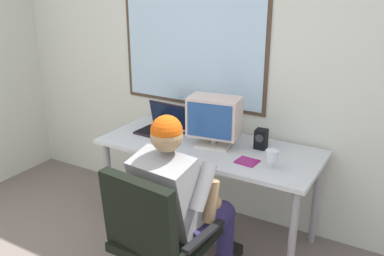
{
  "coord_description": "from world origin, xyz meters",
  "views": [
    {
      "loc": [
        1.28,
        -0.93,
        1.95
      ],
      "look_at": [
        -0.0,
        1.29,
        1.02
      ],
      "focal_mm": 39.62,
      "sensor_mm": 36.0,
      "label": 1
    }
  ],
  "objects_px": {
    "desk": "(209,155)",
    "laptop": "(163,125)",
    "office_chair": "(155,232)",
    "person_seated": "(180,198)",
    "crt_monitor": "(214,118)",
    "desk_speaker": "(261,139)",
    "wine_glass": "(272,156)",
    "cd_case": "(247,162)"
  },
  "relations": [
    {
      "from": "office_chair",
      "to": "person_seated",
      "type": "height_order",
      "value": "person_seated"
    },
    {
      "from": "laptop",
      "to": "cd_case",
      "type": "distance_m",
      "value": 0.85
    },
    {
      "from": "laptop",
      "to": "cd_case",
      "type": "relative_size",
      "value": 2.38
    },
    {
      "from": "desk",
      "to": "cd_case",
      "type": "distance_m",
      "value": 0.4
    },
    {
      "from": "office_chair",
      "to": "wine_glass",
      "type": "xyz_separation_m",
      "value": [
        0.46,
        0.68,
        0.33
      ]
    },
    {
      "from": "person_seated",
      "to": "desk_speaker",
      "type": "bearing_deg",
      "value": 71.26
    },
    {
      "from": "desk_speaker",
      "to": "cd_case",
      "type": "bearing_deg",
      "value": -87.45
    },
    {
      "from": "crt_monitor",
      "to": "wine_glass",
      "type": "xyz_separation_m",
      "value": [
        0.51,
        -0.17,
        -0.12
      ]
    },
    {
      "from": "desk",
      "to": "person_seated",
      "type": "distance_m",
      "value": 0.6
    },
    {
      "from": "office_chair",
      "to": "crt_monitor",
      "type": "relative_size",
      "value": 2.32
    },
    {
      "from": "laptop",
      "to": "wine_glass",
      "type": "bearing_deg",
      "value": -13.18
    },
    {
      "from": "laptop",
      "to": "cd_case",
      "type": "height_order",
      "value": "laptop"
    },
    {
      "from": "desk",
      "to": "wine_glass",
      "type": "distance_m",
      "value": 0.59
    },
    {
      "from": "person_seated",
      "to": "desk_speaker",
      "type": "distance_m",
      "value": 0.79
    },
    {
      "from": "laptop",
      "to": "wine_glass",
      "type": "distance_m",
      "value": 1.03
    },
    {
      "from": "person_seated",
      "to": "cd_case",
      "type": "height_order",
      "value": "person_seated"
    },
    {
      "from": "desk",
      "to": "laptop",
      "type": "height_order",
      "value": "laptop"
    },
    {
      "from": "person_seated",
      "to": "desk_speaker",
      "type": "height_order",
      "value": "person_seated"
    },
    {
      "from": "cd_case",
      "to": "desk",
      "type": "bearing_deg",
      "value": 159.11
    },
    {
      "from": "crt_monitor",
      "to": "person_seated",
      "type": "bearing_deg",
      "value": -83.07
    },
    {
      "from": "person_seated",
      "to": "cd_case",
      "type": "distance_m",
      "value": 0.53
    },
    {
      "from": "laptop",
      "to": "desk_speaker",
      "type": "relative_size",
      "value": 2.52
    },
    {
      "from": "office_chair",
      "to": "cd_case",
      "type": "bearing_deg",
      "value": 68.21
    },
    {
      "from": "office_chair",
      "to": "crt_monitor",
      "type": "distance_m",
      "value": 0.97
    },
    {
      "from": "person_seated",
      "to": "laptop",
      "type": "bearing_deg",
      "value": 130.51
    },
    {
      "from": "desk",
      "to": "cd_case",
      "type": "height_order",
      "value": "cd_case"
    },
    {
      "from": "wine_glass",
      "to": "office_chair",
      "type": "bearing_deg",
      "value": -124.16
    },
    {
      "from": "desk",
      "to": "laptop",
      "type": "relative_size",
      "value": 4.54
    },
    {
      "from": "office_chair",
      "to": "laptop",
      "type": "bearing_deg",
      "value": 120.52
    },
    {
      "from": "crt_monitor",
      "to": "cd_case",
      "type": "xyz_separation_m",
      "value": [
        0.33,
        -0.15,
        -0.21
      ]
    },
    {
      "from": "desk",
      "to": "wine_glass",
      "type": "xyz_separation_m",
      "value": [
        0.54,
        -0.16,
        0.18
      ]
    },
    {
      "from": "office_chair",
      "to": "wine_glass",
      "type": "relative_size",
      "value": 6.78
    },
    {
      "from": "person_seated",
      "to": "crt_monitor",
      "type": "relative_size",
      "value": 3.05
    },
    {
      "from": "crt_monitor",
      "to": "cd_case",
      "type": "height_order",
      "value": "crt_monitor"
    },
    {
      "from": "office_chair",
      "to": "desk",
      "type": "bearing_deg",
      "value": 95.7
    },
    {
      "from": "crt_monitor",
      "to": "desk_speaker",
      "type": "bearing_deg",
      "value": 22.33
    },
    {
      "from": "laptop",
      "to": "cd_case",
      "type": "bearing_deg",
      "value": -14.32
    },
    {
      "from": "office_chair",
      "to": "cd_case",
      "type": "height_order",
      "value": "office_chair"
    },
    {
      "from": "crt_monitor",
      "to": "wine_glass",
      "type": "relative_size",
      "value": 2.93
    },
    {
      "from": "laptop",
      "to": "wine_glass",
      "type": "xyz_separation_m",
      "value": [
        1.0,
        -0.23,
        0.03
      ]
    },
    {
      "from": "laptop",
      "to": "desk",
      "type": "bearing_deg",
      "value": -8.74
    },
    {
      "from": "crt_monitor",
      "to": "laptop",
      "type": "xyz_separation_m",
      "value": [
        -0.49,
        0.06,
        -0.16
      ]
    }
  ]
}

